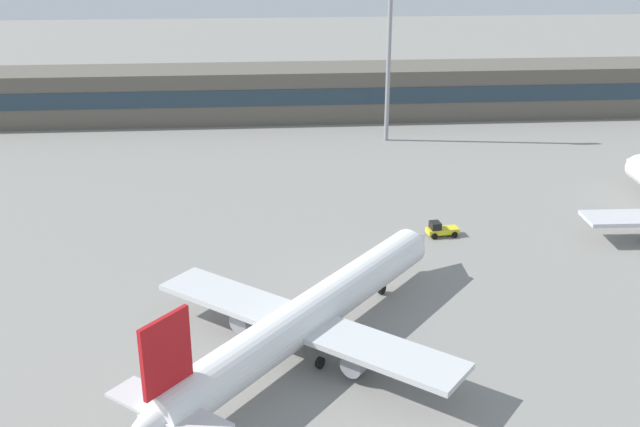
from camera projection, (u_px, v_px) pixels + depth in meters
name	position (u px, v px, depth m)	size (l,w,h in m)	color
ground_plane	(331.00, 238.00, 85.15)	(400.00, 400.00, 0.00)	gray
terminal_building	(302.00, 92.00, 134.97)	(131.26, 12.13, 9.00)	#5B564C
airplane_near	(311.00, 314.00, 62.47)	(29.30, 33.59, 10.19)	white
baggage_tug_yellow	(440.00, 229.00, 85.38)	(3.75, 2.17, 1.75)	yellow
floodlight_tower_west	(389.00, 45.00, 116.77)	(3.20, 0.80, 26.59)	gray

